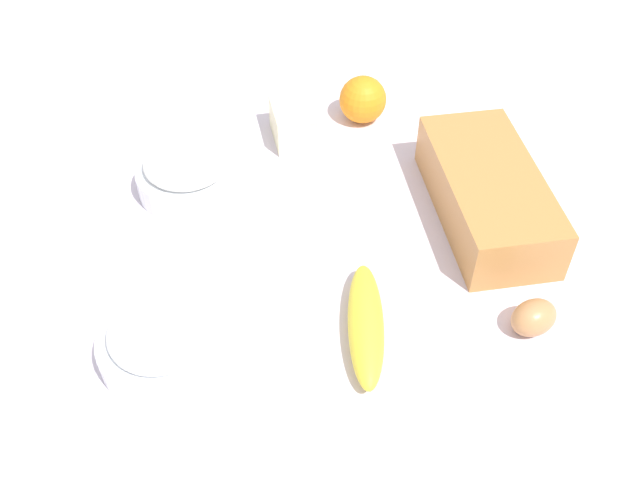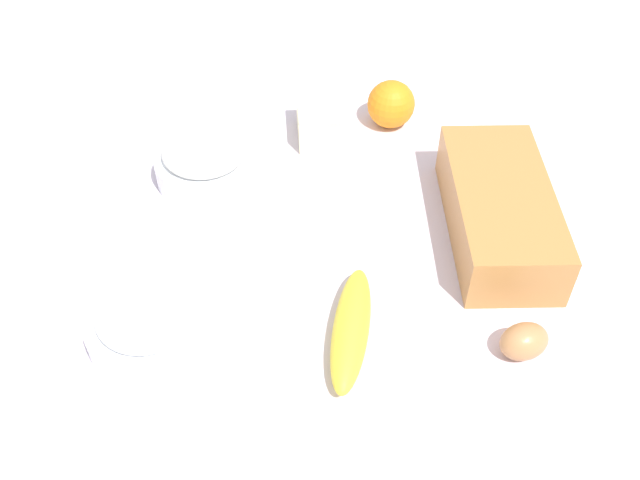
{
  "view_description": "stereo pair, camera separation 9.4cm",
  "coord_description": "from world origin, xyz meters",
  "px_view_note": "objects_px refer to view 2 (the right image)",
  "views": [
    {
      "loc": [
        0.63,
        -0.21,
        0.71
      ],
      "look_at": [
        0.0,
        0.0,
        0.04
      ],
      "focal_mm": 40.1,
      "sensor_mm": 36.0,
      "label": 1
    },
    {
      "loc": [
        0.65,
        -0.12,
        0.71
      ],
      "look_at": [
        0.0,
        0.0,
        0.04
      ],
      "focal_mm": 40.1,
      "sensor_mm": 36.0,
      "label": 2
    }
  ],
  "objects_px": {
    "banana": "(351,328)",
    "orange_fruit": "(391,104)",
    "flour_bowl": "(205,160)",
    "egg_near_butter": "(524,341)",
    "sugar_bowl": "(149,321)",
    "butter_block": "(318,122)",
    "loaf_pan": "(499,209)"
  },
  "relations": [
    {
      "from": "orange_fruit",
      "to": "egg_near_butter",
      "type": "xyz_separation_m",
      "value": [
        0.48,
        0.04,
        -0.02
      ]
    },
    {
      "from": "orange_fruit",
      "to": "butter_block",
      "type": "bearing_deg",
      "value": -83.59
    },
    {
      "from": "banana",
      "to": "butter_block",
      "type": "bearing_deg",
      "value": 175.58
    },
    {
      "from": "banana",
      "to": "orange_fruit",
      "type": "bearing_deg",
      "value": 159.8
    },
    {
      "from": "orange_fruit",
      "to": "butter_block",
      "type": "xyz_separation_m",
      "value": [
        0.01,
        -0.12,
        -0.01
      ]
    },
    {
      "from": "flour_bowl",
      "to": "banana",
      "type": "height_order",
      "value": "flour_bowl"
    },
    {
      "from": "sugar_bowl",
      "to": "butter_block",
      "type": "distance_m",
      "value": 0.45
    },
    {
      "from": "banana",
      "to": "sugar_bowl",
      "type": "bearing_deg",
      "value": -100.54
    },
    {
      "from": "flour_bowl",
      "to": "sugar_bowl",
      "type": "height_order",
      "value": "flour_bowl"
    },
    {
      "from": "flour_bowl",
      "to": "egg_near_butter",
      "type": "relative_size",
      "value": 2.5
    },
    {
      "from": "orange_fruit",
      "to": "egg_near_butter",
      "type": "relative_size",
      "value": 1.28
    },
    {
      "from": "butter_block",
      "to": "egg_near_butter",
      "type": "bearing_deg",
      "value": 19.67
    },
    {
      "from": "banana",
      "to": "orange_fruit",
      "type": "distance_m",
      "value": 0.45
    },
    {
      "from": "flour_bowl",
      "to": "orange_fruit",
      "type": "bearing_deg",
      "value": 105.65
    },
    {
      "from": "orange_fruit",
      "to": "loaf_pan",
      "type": "bearing_deg",
      "value": 17.06
    },
    {
      "from": "sugar_bowl",
      "to": "orange_fruit",
      "type": "bearing_deg",
      "value": 133.75
    },
    {
      "from": "banana",
      "to": "butter_block",
      "type": "height_order",
      "value": "butter_block"
    },
    {
      "from": "loaf_pan",
      "to": "orange_fruit",
      "type": "height_order",
      "value": "loaf_pan"
    },
    {
      "from": "flour_bowl",
      "to": "banana",
      "type": "bearing_deg",
      "value": 24.38
    },
    {
      "from": "flour_bowl",
      "to": "sugar_bowl",
      "type": "xyz_separation_m",
      "value": [
        0.29,
        -0.09,
        -0.0
      ]
    },
    {
      "from": "loaf_pan",
      "to": "sugar_bowl",
      "type": "distance_m",
      "value": 0.49
    },
    {
      "from": "sugar_bowl",
      "to": "orange_fruit",
      "type": "xyz_separation_m",
      "value": [
        -0.38,
        0.39,
        0.01
      ]
    },
    {
      "from": "loaf_pan",
      "to": "orange_fruit",
      "type": "distance_m",
      "value": 0.29
    },
    {
      "from": "loaf_pan",
      "to": "butter_block",
      "type": "xyz_separation_m",
      "value": [
        -0.26,
        -0.21,
        -0.01
      ]
    },
    {
      "from": "flour_bowl",
      "to": "orange_fruit",
      "type": "xyz_separation_m",
      "value": [
        -0.09,
        0.31,
        0.0
      ]
    },
    {
      "from": "butter_block",
      "to": "egg_near_butter",
      "type": "relative_size",
      "value": 1.48
    },
    {
      "from": "sugar_bowl",
      "to": "butter_block",
      "type": "relative_size",
      "value": 1.71
    },
    {
      "from": "orange_fruit",
      "to": "egg_near_butter",
      "type": "bearing_deg",
      "value": 5.08
    },
    {
      "from": "banana",
      "to": "orange_fruit",
      "type": "relative_size",
      "value": 2.45
    },
    {
      "from": "banana",
      "to": "egg_near_butter",
      "type": "relative_size",
      "value": 3.13
    },
    {
      "from": "butter_block",
      "to": "banana",
      "type": "bearing_deg",
      "value": -4.42
    },
    {
      "from": "loaf_pan",
      "to": "butter_block",
      "type": "height_order",
      "value": "loaf_pan"
    }
  ]
}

